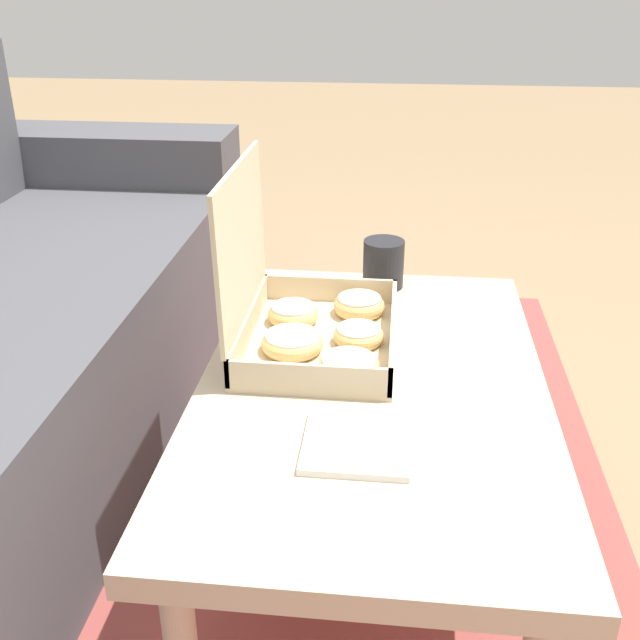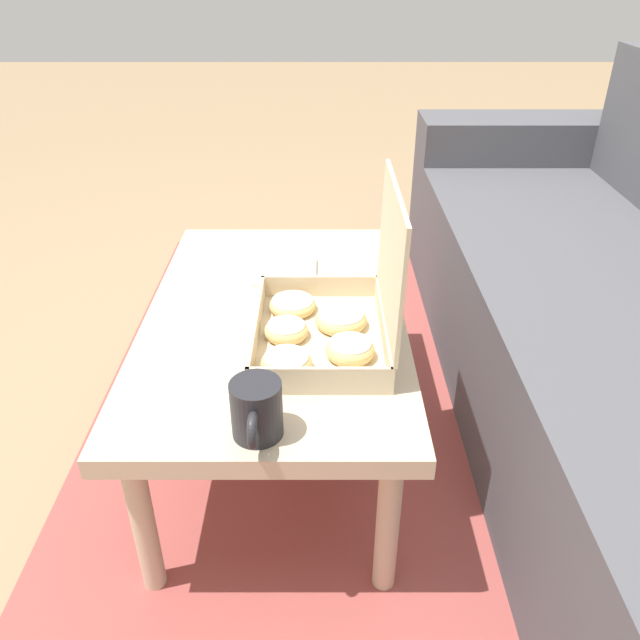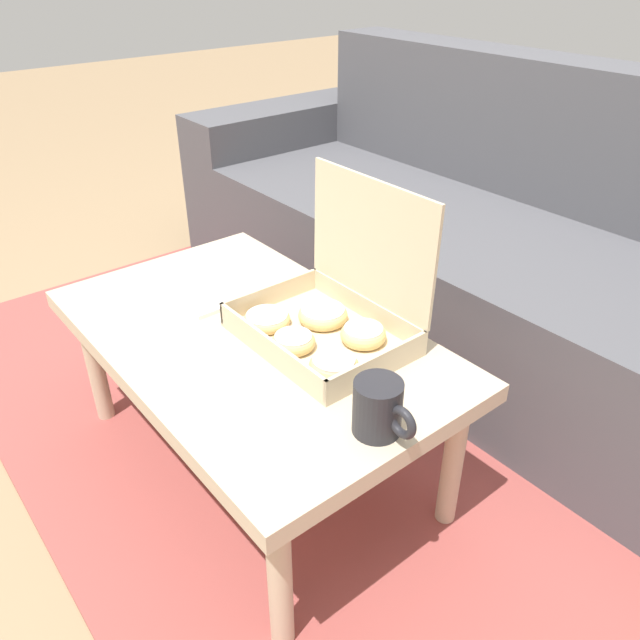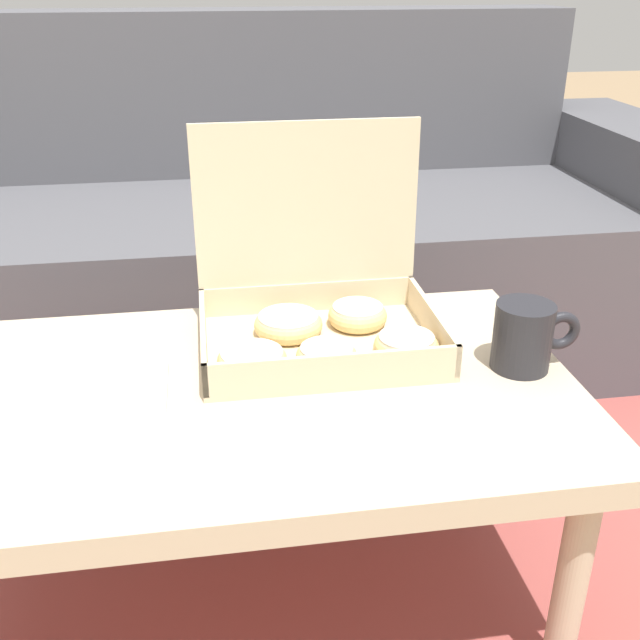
{
  "view_description": "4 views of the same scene",
  "coord_description": "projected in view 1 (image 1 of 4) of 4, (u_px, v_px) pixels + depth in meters",
  "views": [
    {
      "loc": [
        -1.08,
        -0.14,
        1.02
      ],
      "look_at": [
        0.12,
        -0.01,
        0.44
      ],
      "focal_mm": 42.0,
      "sensor_mm": 36.0,
      "label": 1
    },
    {
      "loc": [
        1.2,
        -0.01,
        1.09
      ],
      "look_at": [
        0.12,
        -0.01,
        0.44
      ],
      "focal_mm": 35.0,
      "sensor_mm": 36.0,
      "label": 2
    },
    {
      "loc": [
        0.98,
        -0.71,
        1.12
      ],
      "look_at": [
        0.12,
        -0.01,
        0.44
      ],
      "focal_mm": 35.0,
      "sensor_mm": 36.0,
      "label": 3
    },
    {
      "loc": [
        -0.04,
        -1.04,
        0.93
      ],
      "look_at": [
        0.12,
        -0.01,
        0.44
      ],
      "focal_mm": 42.0,
      "sensor_mm": 36.0,
      "label": 4
    }
  ],
  "objects": [
    {
      "name": "ground_plane",
      "position": [
        307.0,
        554.0,
        1.42
      ],
      "size": [
        12.0,
        12.0,
        0.0
      ],
      "primitive_type": "plane",
      "color": "#937756"
    },
    {
      "name": "napkin_stack",
      "position": [
        356.0,
        444.0,
        1.07
      ],
      "size": [
        0.15,
        0.15,
        0.01
      ],
      "color": "white",
      "rests_on": "coffee_table"
    },
    {
      "name": "area_rug",
      "position": [
        153.0,
        540.0,
        1.45
      ],
      "size": [
        2.47,
        1.83,
        0.01
      ],
      "primitive_type": "cube",
      "color": "#994742",
      "rests_on": "ground_plane"
    },
    {
      "name": "coffee_mug",
      "position": [
        383.0,
        263.0,
        1.58
      ],
      "size": [
        0.13,
        0.09,
        0.1
      ],
      "color": "#232328",
      "rests_on": "coffee_table"
    },
    {
      "name": "pastry_box",
      "position": [
        310.0,
        316.0,
        1.34
      ],
      "size": [
        0.36,
        0.28,
        0.33
      ],
      "color": "beige",
      "rests_on": "coffee_table"
    },
    {
      "name": "coffee_table",
      "position": [
        372.0,
        402.0,
        1.26
      ],
      "size": [
        0.94,
        0.57,
        0.39
      ],
      "color": "#C6B293",
      "rests_on": "ground_plane"
    }
  ]
}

